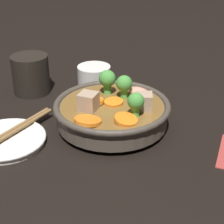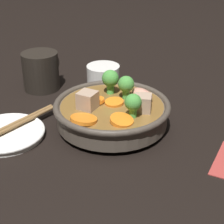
% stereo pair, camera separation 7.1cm
% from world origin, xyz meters
% --- Properties ---
extents(ground_plane, '(3.00, 3.00, 0.00)m').
position_xyz_m(ground_plane, '(0.00, 0.00, 0.00)').
color(ground_plane, black).
extents(stirfry_bowl, '(0.22, 0.22, 0.10)m').
position_xyz_m(stirfry_bowl, '(0.00, -0.00, 0.04)').
color(stirfry_bowl, '#51473D').
rests_on(stirfry_bowl, ground_plane).
extents(side_saucer, '(0.14, 0.14, 0.01)m').
position_xyz_m(side_saucer, '(-0.13, 0.15, 0.01)').
color(side_saucer, white).
rests_on(side_saucer, ground_plane).
extents(tea_cup, '(0.08, 0.08, 0.05)m').
position_xyz_m(tea_cup, '(0.15, 0.12, 0.03)').
color(tea_cup, white).
rests_on(tea_cup, ground_plane).
extents(dark_mug, '(0.11, 0.08, 0.09)m').
position_xyz_m(dark_mug, '(0.07, 0.23, 0.04)').
color(dark_mug, black).
rests_on(dark_mug, ground_plane).
extents(chopsticks_pair, '(0.23, 0.04, 0.01)m').
position_xyz_m(chopsticks_pair, '(-0.13, 0.15, 0.02)').
color(chopsticks_pair, olive).
rests_on(chopsticks_pair, side_saucer).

